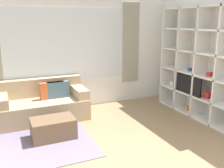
% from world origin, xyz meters
% --- Properties ---
extents(wall_back, '(6.29, 0.11, 2.70)m').
position_xyz_m(wall_back, '(0.00, 3.16, 1.36)').
color(wall_back, white).
rests_on(wall_back, ground_plane).
extents(wall_right, '(0.07, 4.32, 2.70)m').
position_xyz_m(wall_right, '(2.58, 1.56, 1.35)').
color(wall_right, white).
rests_on(wall_right, ground_plane).
extents(area_rug, '(2.18, 1.72, 0.01)m').
position_xyz_m(area_rug, '(-1.17, 1.63, 0.01)').
color(area_rug, slate).
rests_on(area_rug, ground_plane).
extents(shelving_unit, '(0.39, 2.22, 2.26)m').
position_xyz_m(shelving_unit, '(2.38, 1.54, 1.11)').
color(shelving_unit, silver).
rests_on(shelving_unit, ground_plane).
extents(couch_main, '(1.76, 0.84, 0.80)m').
position_xyz_m(couch_main, '(-0.66, 2.69, 0.31)').
color(couch_main, tan).
rests_on(couch_main, ground_plane).
extents(ottoman, '(0.73, 0.48, 0.36)m').
position_xyz_m(ottoman, '(-0.66, 1.72, 0.18)').
color(ottoman, brown).
rests_on(ottoman, ground_plane).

